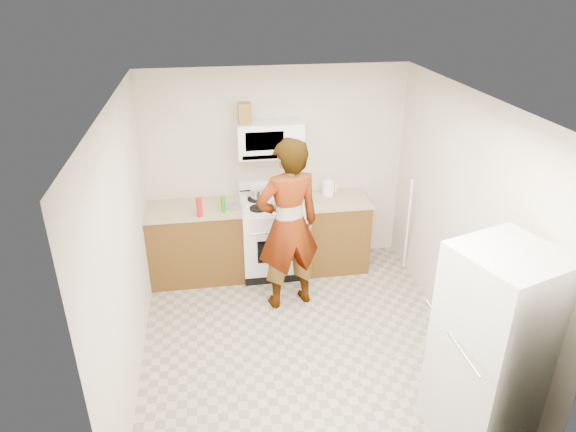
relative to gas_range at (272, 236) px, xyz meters
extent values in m
plane|color=gray|center=(0.10, -1.48, -0.49)|extent=(3.60, 3.60, 0.00)
cube|color=beige|center=(0.10, 0.31, 0.76)|extent=(3.20, 0.02, 2.50)
cube|color=beige|center=(1.69, -1.48, 0.76)|extent=(0.02, 3.60, 2.50)
cube|color=#583B14|center=(-0.94, 0.01, -0.04)|extent=(1.12, 0.62, 0.90)
cube|color=tan|center=(-0.94, 0.01, 0.43)|extent=(1.14, 0.64, 0.03)
cube|color=#583B14|center=(0.78, 0.01, -0.04)|extent=(0.80, 0.62, 0.90)
cube|color=tan|center=(0.78, 0.01, 0.43)|extent=(0.82, 0.64, 0.03)
cube|color=white|center=(0.00, -0.01, -0.04)|extent=(0.76, 0.65, 0.90)
cube|color=white|center=(0.00, -0.01, 0.43)|extent=(0.76, 0.62, 0.03)
cube|color=white|center=(0.00, 0.28, 0.54)|extent=(0.76, 0.08, 0.20)
cube|color=white|center=(0.00, 0.13, 1.21)|extent=(0.76, 0.38, 0.40)
imported|color=tan|center=(0.08, -0.74, 0.50)|extent=(0.81, 0.62, 1.97)
cube|color=#B9B9B4|center=(1.34, -2.79, 0.36)|extent=(0.88, 0.88, 1.70)
cylinder|color=white|center=(0.72, 0.13, 0.54)|extent=(0.15, 0.15, 0.17)
cube|color=brown|center=(-0.29, 0.08, 1.53)|extent=(0.15, 0.15, 0.24)
cylinder|color=silver|center=(-0.15, 0.15, 0.53)|extent=(0.26, 0.26, 0.11)
cube|color=white|center=(0.12, -0.06, 0.47)|extent=(0.28, 0.21, 0.05)
cylinder|color=red|center=(-0.86, -0.25, 0.57)|extent=(0.07, 0.07, 0.23)
cylinder|color=orange|center=(-0.62, -0.14, 0.53)|extent=(0.07, 0.07, 0.17)
cylinder|color=#188618|center=(-0.59, -0.17, 0.54)|extent=(0.06, 0.06, 0.19)
cylinder|color=silver|center=(-0.46, -0.03, 0.46)|extent=(0.35, 0.35, 0.01)
cylinder|color=white|center=(1.62, -0.33, 0.18)|extent=(0.15, 0.27, 1.31)
camera|label=1|loc=(-0.71, -5.61, 2.98)|focal=32.00mm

